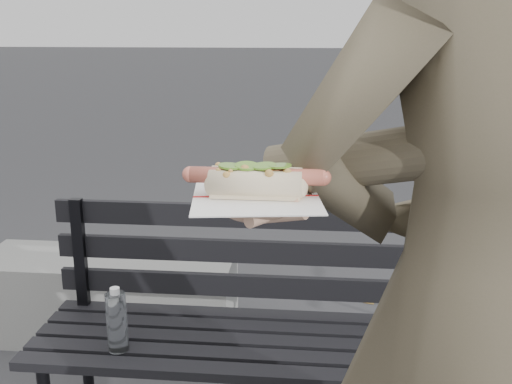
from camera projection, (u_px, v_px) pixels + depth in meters
park_bench at (260, 317)px, 2.00m from camera, size 1.50×0.44×0.88m
concrete_block at (109, 297)px, 2.88m from camera, size 1.20×0.40×0.40m
person at (477, 319)px, 1.05m from camera, size 0.80×0.62×1.93m
held_hotdog at (377, 163)px, 0.95m from camera, size 0.62×0.32×0.20m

